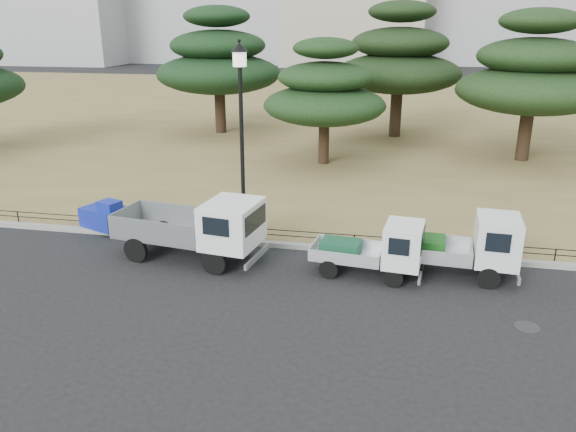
% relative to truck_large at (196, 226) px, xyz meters
% --- Properties ---
extents(ground, '(220.00, 220.00, 0.00)m').
position_rel_truck_large_xyz_m(ground, '(2.67, -1.17, -1.09)').
color(ground, black).
extents(lawn, '(120.00, 56.00, 0.15)m').
position_rel_truck_large_xyz_m(lawn, '(2.67, 29.43, -1.01)').
color(lawn, olive).
rests_on(lawn, ground).
extents(curb, '(120.00, 0.25, 0.16)m').
position_rel_truck_large_xyz_m(curb, '(2.67, 1.43, -1.01)').
color(curb, gray).
rests_on(curb, ground).
extents(truck_large, '(4.70, 2.38, 1.96)m').
position_rel_truck_large_xyz_m(truck_large, '(0.00, 0.00, 0.00)').
color(truck_large, black).
rests_on(truck_large, ground).
extents(truck_kei_front, '(3.23, 1.64, 1.64)m').
position_rel_truck_large_xyz_m(truck_kei_front, '(5.41, -0.14, -0.27)').
color(truck_kei_front, black).
rests_on(truck_kei_front, ground).
extents(truck_kei_rear, '(3.61, 1.74, 1.84)m').
position_rel_truck_large_xyz_m(truck_kei_rear, '(7.86, 0.35, -0.17)').
color(truck_kei_rear, black).
rests_on(truck_kei_rear, ground).
extents(street_lamp, '(0.56, 0.56, 6.20)m').
position_rel_truck_large_xyz_m(street_lamp, '(1.01, 1.73, 3.25)').
color(street_lamp, black).
rests_on(street_lamp, lawn).
extents(pipe_fence, '(38.00, 0.04, 0.40)m').
position_rel_truck_large_xyz_m(pipe_fence, '(2.67, 1.58, -0.65)').
color(pipe_fence, black).
rests_on(pipe_fence, lawn).
extents(tarp_pile, '(1.76, 1.54, 0.98)m').
position_rel_truck_large_xyz_m(tarp_pile, '(-4.00, 1.76, -0.55)').
color(tarp_pile, '#1526A7').
rests_on(tarp_pile, lawn).
extents(manhole, '(0.60, 0.60, 0.01)m').
position_rel_truck_large_xyz_m(manhole, '(9.17, -2.37, -1.08)').
color(manhole, '#2D2D30').
rests_on(manhole, ground).
extents(pine_west_near, '(7.74, 7.74, 7.74)m').
position_rel_truck_large_xyz_m(pine_west_near, '(-5.41, 19.41, 3.52)').
color(pine_west_near, black).
rests_on(pine_west_near, lawn).
extents(pine_center_left, '(6.00, 6.00, 6.10)m').
position_rel_truck_large_xyz_m(pine_center_left, '(2.21, 12.41, 2.58)').
color(pine_center_left, black).
rests_on(pine_center_left, lawn).
extents(pine_center_right, '(7.51, 7.51, 7.97)m').
position_rel_truck_large_xyz_m(pine_center_right, '(5.61, 20.30, 3.68)').
color(pine_center_right, black).
rests_on(pine_center_right, lawn).
extents(pine_east_near, '(7.36, 7.36, 7.44)m').
position_rel_truck_large_xyz_m(pine_east_near, '(12.18, 15.11, 3.35)').
color(pine_east_near, black).
rests_on(pine_east_near, lawn).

